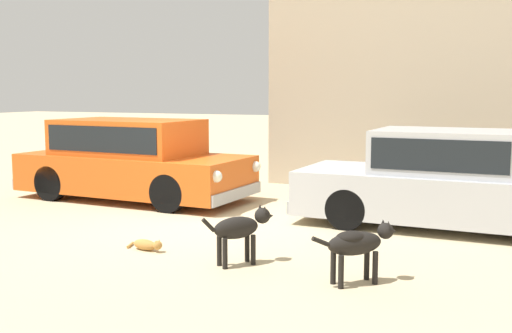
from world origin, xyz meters
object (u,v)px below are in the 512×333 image
stray_dog_tan (357,243)px  stray_cat (147,245)px  parked_sedan_nearest (132,158)px  parked_sedan_second (446,180)px  stray_dog_spotted (241,228)px

stray_dog_tan → stray_cat: size_ratio=1.30×
parked_sedan_nearest → stray_cat: (2.35, -3.13, -0.71)m
parked_sedan_nearest → stray_dog_tan: parked_sedan_nearest is taller
stray_cat → parked_sedan_nearest: bearing=137.2°
parked_sedan_nearest → parked_sedan_second: parked_sedan_nearest is taller
parked_sedan_nearest → stray_dog_tan: 6.19m
parked_sedan_second → stray_dog_tan: bearing=-98.3°
stray_dog_spotted → stray_dog_tan: size_ratio=1.01×
stray_cat → parked_sedan_second: bearing=51.2°
stray_dog_tan → stray_cat: bearing=129.9°
stray_dog_tan → stray_dog_spotted: bearing=128.2°
parked_sedan_nearest → stray_dog_tan: bearing=-30.8°
stray_dog_spotted → parked_sedan_second: bearing=4.6°
stray_dog_spotted → stray_cat: 1.43m
parked_sedan_nearest → stray_cat: parked_sedan_nearest is taller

